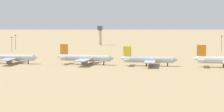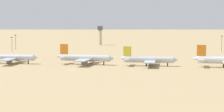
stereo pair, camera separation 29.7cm
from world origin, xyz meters
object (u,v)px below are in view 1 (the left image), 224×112
parked_jet_red_1 (10,57)px  light_pole_west (12,43)px  parked_jet_orange_2 (85,58)px  light_pole_mid (15,41)px  parked_jet_yellow_3 (148,60)px  light_pole_east (222,42)px  control_tower (100,34)px

parked_jet_red_1 → light_pole_west: light_pole_west is taller
parked_jet_red_1 → parked_jet_orange_2: 48.65m
parked_jet_red_1 → light_pole_mid: 117.09m
parked_jet_yellow_3 → light_pole_mid: bearing=138.9°
parked_jet_yellow_3 → light_pole_east: 126.69m
light_pole_west → light_pole_mid: 22.20m
parked_jet_red_1 → parked_jet_yellow_3: bearing=-0.2°
parked_jet_red_1 → parked_jet_orange_2: parked_jet_orange_2 is taller
light_pole_west → light_pole_mid: size_ratio=0.93×
parked_jet_yellow_3 → light_pole_east: (56.66, 113.24, 4.23)m
parked_jet_red_1 → light_pole_mid: light_pole_mid is taller
parked_jet_red_1 → parked_jet_orange_2: (48.59, 2.39, 0.17)m
parked_jet_yellow_3 → light_pole_east: light_pole_east is taller
parked_jet_yellow_3 → control_tower: control_tower is taller
parked_jet_orange_2 → parked_jet_yellow_3: (40.44, -2.04, -0.25)m
control_tower → light_pole_west: size_ratio=1.62×
light_pole_mid → parked_jet_yellow_3: bearing=-40.3°
parked_jet_orange_2 → light_pole_mid: bearing=134.6°
parked_jet_red_1 → parked_jet_orange_2: bearing=2.4°
parked_jet_orange_2 → light_pole_west: size_ratio=3.05×
parked_jet_orange_2 → control_tower: bearing=102.1°
parked_jet_yellow_3 → light_pole_mid: (-129.12, 109.60, 4.07)m
control_tower → light_pole_mid: 99.51m
parked_jet_red_1 → light_pole_west: 95.07m
light_pole_east → parked_jet_yellow_3: bearing=-116.6°
parked_jet_orange_2 → parked_jet_red_1: bearing=-172.1°
light_pole_west → light_pole_east: 182.29m
parked_jet_yellow_3 → light_pole_east: size_ratio=2.60×
parked_jet_orange_2 → light_pole_mid: (-88.68, 107.56, 3.82)m
parked_jet_yellow_3 → control_tower: 194.26m
control_tower → light_pole_east: 138.71m
control_tower → light_pole_west: bearing=-122.6°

